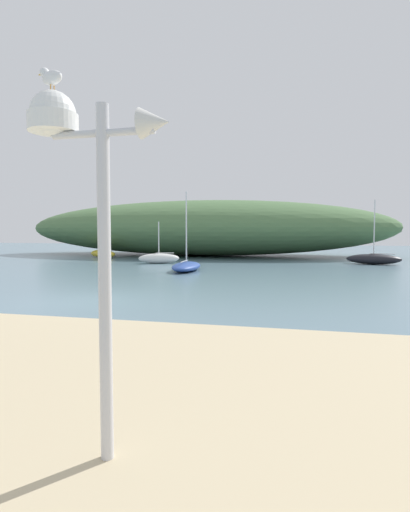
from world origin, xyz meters
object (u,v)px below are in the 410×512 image
Objects in this scene: sailboat_west_reach at (103,254)px; mast_structure at (79,162)px; sailboat_mid_channel at (373,259)px; sailboat_east_reach at (186,266)px; sailboat_near_shore at (159,258)px; seagull_on_radar at (51,77)px.

mast_structure is at bearing -62.82° from sailboat_west_reach.
sailboat_mid_channel is at bearing 75.08° from mast_structure.
sailboat_west_reach reaches higher than mast_structure.
sailboat_east_reach is 14.63m from sailboat_west_reach.
sailboat_near_shore is at bearing 108.12° from mast_structure.
sailboat_mid_channel is (15.29, 2.77, -0.00)m from sailboat_near_shore.
sailboat_near_shore is 0.68× the size of sailboat_mid_channel.
sailboat_west_reach reaches higher than sailboat_near_shore.
sailboat_west_reach is (-14.89, 29.53, -3.39)m from seagull_on_radar.
sailboat_west_reach is 0.91× the size of sailboat_mid_channel.
sailboat_east_reach is (-4.50, 19.52, -2.69)m from mast_structure.
mast_structure is 25.93m from sailboat_near_shore.
sailboat_east_reach is 1.12× the size of sailboat_west_reach.
sailboat_near_shore is 6.12m from sailboat_east_reach.
sailboat_west_reach is 22.54m from sailboat_mid_channel.
sailboat_east_reach reaches higher than mast_structure.
sailboat_near_shore is at bearing 107.54° from seagull_on_radar.
sailboat_near_shore is 15.54m from sailboat_mid_channel.
seagull_on_radar is 0.07× the size of sailboat_mid_channel.
seagull_on_radar is at bearing 179.04° from mast_structure.
sailboat_near_shore is 0.75× the size of sailboat_west_reach.
mast_structure is 0.75× the size of sailboat_mid_channel.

